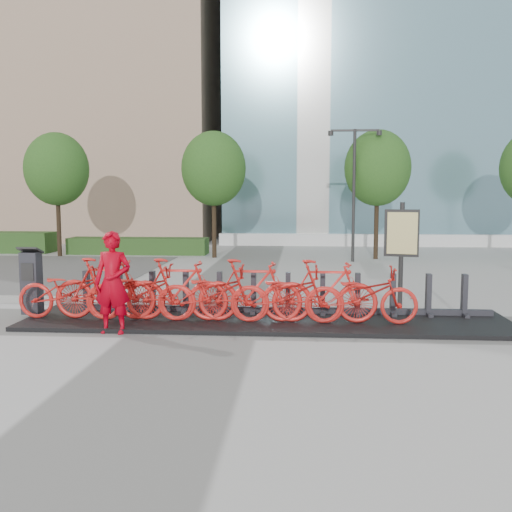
# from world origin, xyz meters

# --- Properties ---
(ground) EXTENTS (120.00, 120.00, 0.00)m
(ground) POSITION_xyz_m (0.00, 0.00, 0.00)
(ground) COLOR #9E9E9C
(tan_building) EXTENTS (26.00, 16.00, 30.00)m
(tan_building) POSITION_xyz_m (-16.00, 26.00, 15.00)
(tan_building) COLOR tan
(tan_building) RESTS_ON ground
(glass_building) EXTENTS (32.00, 16.00, 24.00)m
(glass_building) POSITION_xyz_m (14.00, 26.00, 12.00)
(glass_building) COLOR #668DA8
(glass_building) RESTS_ON ground
(hedge_b) EXTENTS (6.00, 1.20, 0.70)m
(hedge_b) POSITION_xyz_m (-5.00, 13.20, 0.35)
(hedge_b) COLOR #29541D
(hedge_b) RESTS_ON ground
(tree_0) EXTENTS (2.60, 2.60, 5.10)m
(tree_0) POSITION_xyz_m (-8.00, 12.00, 3.59)
(tree_0) COLOR black
(tree_0) RESTS_ON ground
(tree_1) EXTENTS (2.60, 2.60, 5.10)m
(tree_1) POSITION_xyz_m (-1.50, 12.00, 3.59)
(tree_1) COLOR black
(tree_1) RESTS_ON ground
(tree_2) EXTENTS (2.60, 2.60, 5.10)m
(tree_2) POSITION_xyz_m (5.00, 12.00, 3.59)
(tree_2) COLOR black
(tree_2) RESTS_ON ground
(streetlamp) EXTENTS (2.00, 0.20, 5.00)m
(streetlamp) POSITION_xyz_m (4.00, 11.00, 3.13)
(streetlamp) COLOR black
(streetlamp) RESTS_ON ground
(dock_pad) EXTENTS (9.60, 2.40, 0.08)m
(dock_pad) POSITION_xyz_m (1.30, 0.30, 0.04)
(dock_pad) COLOR black
(dock_pad) RESTS_ON ground
(dock_rail_posts) EXTENTS (8.02, 0.50, 0.85)m
(dock_rail_posts) POSITION_xyz_m (1.36, 0.77, 0.51)
(dock_rail_posts) COLOR #28292F
(dock_rail_posts) RESTS_ON dock_pad
(bike_0) EXTENTS (2.10, 0.73, 1.10)m
(bike_0) POSITION_xyz_m (-2.60, -0.05, 0.63)
(bike_0) COLOR red
(bike_0) RESTS_ON dock_pad
(bike_1) EXTENTS (2.04, 0.57, 1.22)m
(bike_1) POSITION_xyz_m (-1.88, -0.05, 0.69)
(bike_1) COLOR red
(bike_1) RESTS_ON dock_pad
(bike_2) EXTENTS (2.10, 0.73, 1.10)m
(bike_2) POSITION_xyz_m (-1.16, -0.05, 0.63)
(bike_2) COLOR red
(bike_2) RESTS_ON dock_pad
(bike_3) EXTENTS (2.04, 0.57, 1.22)m
(bike_3) POSITION_xyz_m (-0.44, -0.05, 0.69)
(bike_3) COLOR red
(bike_3) RESTS_ON dock_pad
(bike_4) EXTENTS (2.10, 0.73, 1.10)m
(bike_4) POSITION_xyz_m (0.28, -0.05, 0.63)
(bike_4) COLOR red
(bike_4) RESTS_ON dock_pad
(bike_5) EXTENTS (2.04, 0.57, 1.22)m
(bike_5) POSITION_xyz_m (1.00, -0.05, 0.69)
(bike_5) COLOR red
(bike_5) RESTS_ON dock_pad
(bike_6) EXTENTS (2.10, 0.73, 1.10)m
(bike_6) POSITION_xyz_m (1.72, -0.05, 0.63)
(bike_6) COLOR red
(bike_6) RESTS_ON dock_pad
(bike_7) EXTENTS (2.04, 0.57, 1.22)m
(bike_7) POSITION_xyz_m (2.44, -0.05, 0.69)
(bike_7) COLOR red
(bike_7) RESTS_ON dock_pad
(bike_8) EXTENTS (2.10, 0.73, 1.10)m
(bike_8) POSITION_xyz_m (3.16, -0.05, 0.63)
(bike_8) COLOR red
(bike_8) RESTS_ON dock_pad
(kiosk) EXTENTS (0.43, 0.36, 1.41)m
(kiosk) POSITION_xyz_m (-3.58, 0.35, 0.75)
(kiosk) COLOR #28292F
(kiosk) RESTS_ON dock_pad
(worker_red) EXTENTS (0.72, 0.51, 1.88)m
(worker_red) POSITION_xyz_m (-1.45, -0.84, 0.94)
(worker_red) COLOR #AC0011
(worker_red) RESTS_ON ground
(map_sign) EXTENTS (0.78, 0.29, 2.37)m
(map_sign) POSITION_xyz_m (4.28, 2.26, 1.57)
(map_sign) COLOR black
(map_sign) RESTS_ON ground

